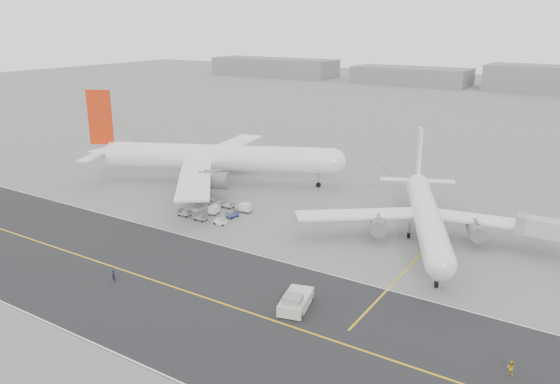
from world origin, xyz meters
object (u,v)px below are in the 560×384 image
Objects in this scene: pushback_tug at (296,301)px; ground_crew_b at (511,368)px; airliner_a at (213,158)px; airliner_b at (426,214)px; ground_crew_a at (114,276)px.

pushback_tug is 5.31× the size of ground_crew_b.
airliner_a is 84.16m from ground_crew_b.
airliner_b is 33.89m from pushback_tug.
airliner_b is at bearing 64.02° from pushback_tug.
pushback_tug is at bearing 18.90° from ground_crew_a.
airliner_a is 62.04m from pushback_tug.
airliner_a reaches higher than pushback_tug.
ground_crew_a reaches higher than ground_crew_b.
ground_crew_b is (53.53, 7.82, -0.10)m from ground_crew_a.
ground_crew_a is (20.21, -48.02, -5.25)m from airliner_a.
ground_crew_b is at bearing -14.14° from pushback_tug.
airliner_b reaches higher than ground_crew_b.
airliner_a reaches higher than airliner_b.
airliner_b reaches higher than ground_crew_a.
ground_crew_b is at bearing -143.35° from airliner_a.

